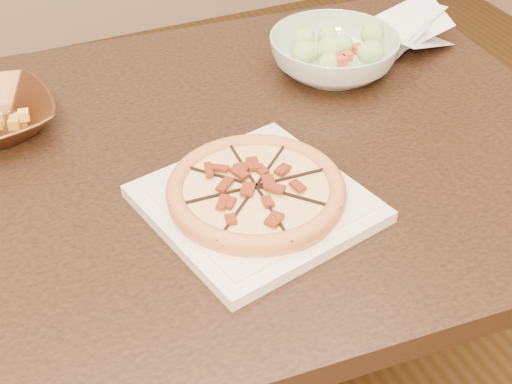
{
  "coord_description": "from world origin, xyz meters",
  "views": [
    {
      "loc": [
        -0.29,
        -0.81,
        1.39
      ],
      "look_at": [
        0.02,
        -0.11,
        0.78
      ],
      "focal_mm": 50.0,
      "sensor_mm": 36.0,
      "label": 1
    }
  ],
  "objects_px": {
    "dining_table": "(166,215)",
    "salad_bowl": "(333,55)",
    "plate": "(256,203)",
    "pizza": "(256,190)"
  },
  "relations": [
    {
      "from": "dining_table",
      "to": "salad_bowl",
      "type": "distance_m",
      "value": 0.42
    },
    {
      "from": "dining_table",
      "to": "plate",
      "type": "relative_size",
      "value": 4.28
    },
    {
      "from": "plate",
      "to": "salad_bowl",
      "type": "bearing_deg",
      "value": 45.95
    },
    {
      "from": "plate",
      "to": "salad_bowl",
      "type": "xyz_separation_m",
      "value": [
        0.29,
        0.3,
        0.03
      ]
    },
    {
      "from": "plate",
      "to": "pizza",
      "type": "bearing_deg",
      "value": 168.96
    },
    {
      "from": "plate",
      "to": "pizza",
      "type": "height_order",
      "value": "pizza"
    },
    {
      "from": "salad_bowl",
      "to": "pizza",
      "type": "bearing_deg",
      "value": -134.05
    },
    {
      "from": "dining_table",
      "to": "salad_bowl",
      "type": "height_order",
      "value": "salad_bowl"
    },
    {
      "from": "plate",
      "to": "pizza",
      "type": "distance_m",
      "value": 0.02
    },
    {
      "from": "pizza",
      "to": "salad_bowl",
      "type": "bearing_deg",
      "value": 45.95
    }
  ]
}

